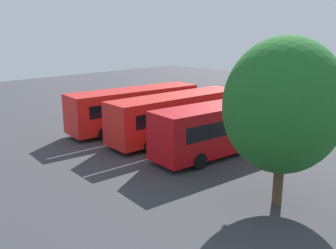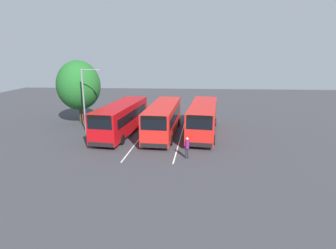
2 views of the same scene
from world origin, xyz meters
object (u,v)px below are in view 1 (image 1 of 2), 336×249
bus_center_left (177,115)px  pedestrian (209,106)px  street_lamp (282,101)px  bus_center_right (135,107)px  bus_far_left (227,126)px  depot_tree (284,106)px

bus_center_left → pedestrian: (6.60, 2.44, -0.70)m
bus_center_left → street_lamp: (-0.30, -8.18, 2.14)m
pedestrian → street_lamp: street_lamp is taller
bus_center_left → bus_center_right: 4.12m
bus_far_left → pedestrian: bearing=53.1°
bus_far_left → bus_center_left: bearing=97.9°
bus_center_left → bus_center_right: size_ratio=0.99×
bus_far_left → bus_center_left: size_ratio=1.01×
depot_tree → bus_center_left: bearing=67.5°
bus_far_left → bus_center_right: (-0.52, 8.45, 0.00)m
bus_center_right → depot_tree: depot_tree is taller
pedestrian → depot_tree: (-10.93, -12.89, 3.50)m
street_lamp → depot_tree: size_ratio=0.90×
bus_center_right → depot_tree: (-3.88, -14.54, 2.81)m
bus_far_left → bus_center_left: same height
bus_center_right → pedestrian: (7.05, -1.65, -0.70)m
bus_far_left → depot_tree: bearing=-118.9°
street_lamp → depot_tree: depot_tree is taller
street_lamp → bus_center_left: bearing=-3.5°
bus_center_right → bus_center_left: bearing=-76.7°
bus_center_right → street_lamp: bearing=-82.3°
street_lamp → pedestrian: bearing=-34.5°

